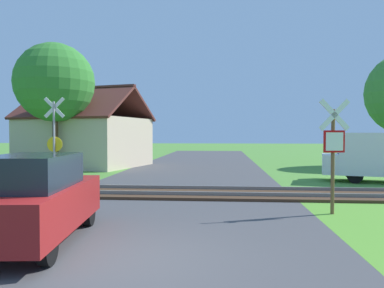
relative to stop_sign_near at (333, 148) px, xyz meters
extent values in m
plane|color=#4C8433|center=(-4.67, -4.14, -1.81)|extent=(160.00, 160.00, 0.00)
cube|color=#424244|center=(-4.67, -2.14, -1.80)|extent=(8.27, 80.00, 0.01)
cube|color=#422D1E|center=(-4.67, 2.98, -1.76)|extent=(60.00, 2.60, 0.10)
cube|color=slate|center=(-4.67, 3.70, -1.65)|extent=(60.00, 0.08, 0.12)
cube|color=slate|center=(-4.67, 2.27, -1.65)|extent=(60.00, 0.08, 0.12)
cylinder|color=brown|center=(-0.01, 0.03, -0.38)|extent=(0.10, 0.10, 2.86)
cube|color=red|center=(0.01, -0.03, 0.18)|extent=(0.59, 0.15, 0.60)
cube|color=white|center=(0.01, -0.06, 0.18)|extent=(0.48, 0.11, 0.49)
cube|color=white|center=(0.01, -0.03, 0.90)|extent=(0.87, 0.20, 0.88)
cube|color=white|center=(0.01, -0.03, 0.90)|extent=(0.87, 0.20, 0.88)
cylinder|color=#9E9EA5|center=(-9.98, 4.62, -0.04)|extent=(0.09, 0.09, 3.54)
cube|color=white|center=(-9.98, 4.68, 1.48)|extent=(0.88, 0.08, 0.88)
cube|color=white|center=(-9.98, 4.68, 1.48)|extent=(0.88, 0.08, 0.88)
cylinder|color=yellow|center=(-9.98, 4.69, -0.05)|extent=(0.64, 0.07, 0.64)
cube|color=#C6B293|center=(-12.22, 14.30, -0.18)|extent=(8.35, 7.70, 3.25)
cube|color=#562823|center=(-12.59, 12.81, 2.44)|extent=(8.04, 5.18, 2.32)
cube|color=#562823|center=(-11.84, 15.80, 2.44)|extent=(8.04, 5.18, 2.32)
cube|color=brown|center=(-10.33, 13.83, 2.65)|extent=(0.61, 0.61, 1.10)
cylinder|color=#513823|center=(-12.78, 10.85, -0.07)|extent=(0.35, 0.35, 3.47)
sphere|color=#337A2D|center=(-12.78, 10.85, 3.39)|extent=(4.60, 4.60, 4.60)
cube|color=white|center=(2.06, 7.61, -1.02)|extent=(1.12, 1.92, 0.90)
cube|color=#19232D|center=(2.42, 7.52, -0.18)|extent=(0.43, 1.58, 0.85)
cylinder|color=black|center=(3.24, 8.12, -1.47)|extent=(0.70, 0.34, 0.68)
cylinder|color=black|center=(2.86, 6.60, -1.47)|extent=(0.70, 0.34, 0.68)
cube|color=maroon|center=(-6.73, -3.19, -1.09)|extent=(2.05, 4.15, 0.84)
cube|color=#19232D|center=(-6.71, -3.39, -0.35)|extent=(1.62, 2.33, 0.64)
cylinder|color=black|center=(-6.18, -1.76, -1.51)|extent=(0.24, 0.62, 0.60)
cylinder|color=black|center=(-7.57, -1.91, -1.51)|extent=(0.24, 0.62, 0.60)
cylinder|color=black|center=(-5.90, -4.47, -1.51)|extent=(0.24, 0.62, 0.60)
camera|label=1|loc=(-3.02, -10.40, 0.38)|focal=35.00mm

